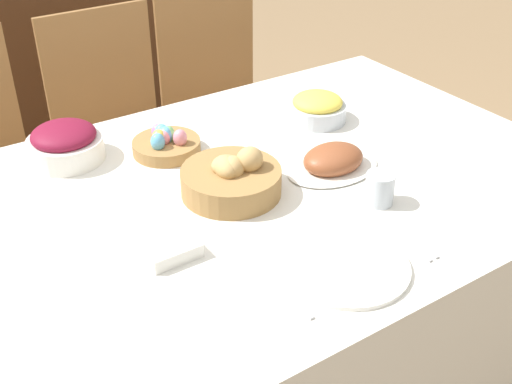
% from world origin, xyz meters
% --- Properties ---
extents(dining_table, '(1.77, 1.11, 0.77)m').
position_xyz_m(dining_table, '(0.00, 0.00, 0.39)').
color(dining_table, silver).
rests_on(dining_table, ground).
extents(chair_far_center, '(0.42, 0.42, 0.97)m').
position_xyz_m(chair_far_center, '(0.04, 0.93, 0.52)').
color(chair_far_center, olive).
rests_on(chair_far_center, ground).
extents(chair_far_right, '(0.44, 0.44, 0.97)m').
position_xyz_m(chair_far_right, '(0.48, 0.93, 0.52)').
color(chair_far_right, olive).
rests_on(chair_far_right, ground).
extents(sideboard, '(1.47, 0.44, 0.99)m').
position_xyz_m(sideboard, '(-0.15, 1.75, 0.49)').
color(sideboard, '#4C2D19').
rests_on(sideboard, ground).
extents(bread_basket, '(0.25, 0.25, 0.12)m').
position_xyz_m(bread_basket, '(-0.03, 0.00, 0.82)').
color(bread_basket, '#9E7542').
rests_on(bread_basket, dining_table).
extents(egg_basket, '(0.19, 0.19, 0.08)m').
position_xyz_m(egg_basket, '(-0.07, 0.28, 0.80)').
color(egg_basket, '#9E7542').
rests_on(egg_basket, dining_table).
extents(ham_platter, '(0.26, 0.18, 0.07)m').
position_xyz_m(ham_platter, '(0.25, -0.05, 0.80)').
color(ham_platter, white).
rests_on(ham_platter, dining_table).
extents(beet_salad_bowl, '(0.20, 0.20, 0.10)m').
position_xyz_m(beet_salad_bowl, '(-0.31, 0.39, 0.82)').
color(beet_salad_bowl, white).
rests_on(beet_salad_bowl, dining_table).
extents(pineapple_bowl, '(0.17, 0.17, 0.09)m').
position_xyz_m(pineapple_bowl, '(0.40, 0.21, 0.81)').
color(pineapple_bowl, silver).
rests_on(pineapple_bowl, dining_table).
extents(dinner_plate, '(0.26, 0.26, 0.01)m').
position_xyz_m(dinner_plate, '(0.02, -0.38, 0.78)').
color(dinner_plate, white).
rests_on(dinner_plate, dining_table).
extents(fork, '(0.02, 0.17, 0.00)m').
position_xyz_m(fork, '(-0.14, -0.38, 0.78)').
color(fork, '#B7B7BC').
rests_on(fork, dining_table).
extents(knife, '(0.02, 0.17, 0.00)m').
position_xyz_m(knife, '(0.17, -0.38, 0.78)').
color(knife, '#B7B7BC').
rests_on(knife, dining_table).
extents(spoon, '(0.02, 0.17, 0.00)m').
position_xyz_m(spoon, '(0.20, -0.38, 0.78)').
color(spoon, '#B7B7BC').
rests_on(spoon, dining_table).
extents(drinking_cup, '(0.07, 0.07, 0.08)m').
position_xyz_m(drinking_cup, '(0.24, -0.23, 0.81)').
color(drinking_cup, silver).
rests_on(drinking_cup, dining_table).
extents(butter_dish, '(0.11, 0.07, 0.03)m').
position_xyz_m(butter_dish, '(-0.27, -0.15, 0.79)').
color(butter_dish, white).
rests_on(butter_dish, dining_table).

